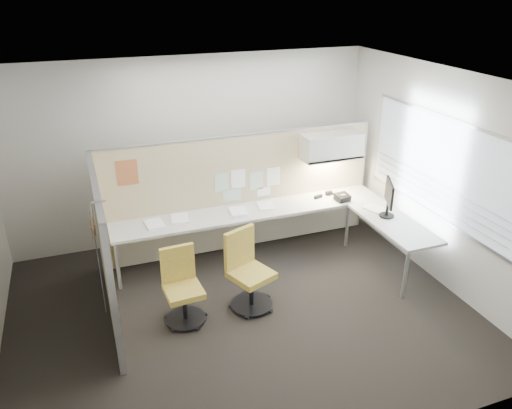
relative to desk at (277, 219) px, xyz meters
name	(u,v)px	position (x,y,z in m)	size (l,w,h in m)	color
floor	(241,311)	(-0.93, -1.13, -0.61)	(5.50, 4.50, 0.01)	black
ceiling	(238,83)	(-0.93, -1.13, 2.20)	(5.50, 4.50, 0.01)	white
wall_back	(192,150)	(-0.93, 1.12, 0.80)	(5.50, 0.02, 2.80)	beige
wall_front	(336,330)	(-0.93, -3.38, 0.80)	(5.50, 0.02, 2.80)	beige
wall_right	(440,178)	(1.82, -1.13, 0.80)	(0.02, 4.50, 2.80)	beige
window_pane	(440,168)	(1.79, -1.13, 0.95)	(0.01, 2.80, 1.30)	#ADBEC9
partition_back	(241,193)	(-0.38, 0.47, 0.27)	(4.10, 0.06, 1.75)	#C2B286
partition_left	(104,252)	(-2.43, -0.63, 0.27)	(0.06, 2.20, 1.75)	#C2B286
desk	(277,219)	(0.00, 0.00, 0.00)	(4.00, 2.07, 0.73)	beige
overhead_bin	(332,146)	(0.97, 0.26, 0.91)	(0.90, 0.36, 0.38)	beige
task_light_strip	(331,160)	(0.97, 0.26, 0.70)	(0.60, 0.06, 0.02)	#FFEABF
pinned_papers	(247,183)	(-0.30, 0.44, 0.43)	(1.01, 0.00, 0.47)	#8CBF8C
poster	(127,173)	(-1.98, 0.44, 0.82)	(0.28, 0.00, 0.35)	orange
chair_left	(182,288)	(-1.62, -1.01, -0.18)	(0.48, 0.48, 0.91)	black
chair_right	(247,273)	(-0.80, -1.01, -0.14)	(0.60, 0.62, 0.99)	black
monitor	(389,197)	(1.37, -0.70, 0.43)	(0.24, 0.47, 0.52)	black
phone	(342,197)	(1.05, 0.00, 0.18)	(0.23, 0.21, 0.12)	black
stapler	(318,197)	(0.76, 0.20, 0.15)	(0.14, 0.04, 0.05)	black
tape_dispenser	(329,193)	(0.97, 0.25, 0.16)	(0.10, 0.06, 0.06)	black
coat_hook	(94,234)	(-2.51, -1.24, 0.83)	(0.18, 0.41, 1.25)	silver
paper_stack_0	(154,224)	(-1.73, 0.15, 0.14)	(0.23, 0.30, 0.03)	white
paper_stack_1	(180,218)	(-1.36, 0.21, 0.14)	(0.23, 0.30, 0.02)	white
paper_stack_2	(238,212)	(-0.55, 0.10, 0.15)	(0.23, 0.30, 0.05)	white
paper_stack_3	(266,206)	(-0.09, 0.20, 0.14)	(0.23, 0.30, 0.02)	white
paper_stack_4	(374,208)	(1.34, -0.44, 0.14)	(0.23, 0.30, 0.02)	white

